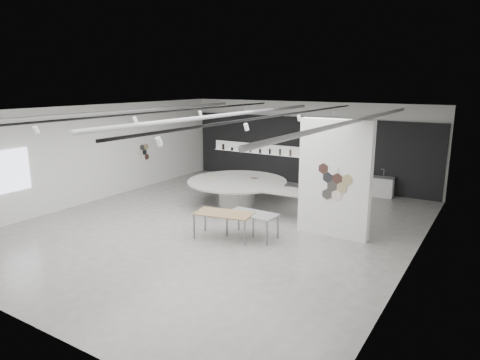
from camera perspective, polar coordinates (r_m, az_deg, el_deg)
The scene contains 7 objects.
room at distance 13.93m, azimuth -2.93°, elevation 2.22°, with size 12.02×14.02×3.82m.
back_wall_display at distance 20.01m, azimuth 8.57°, elevation 3.83°, with size 11.80×0.27×3.10m.
partition_column at distance 13.24m, azimuth 12.50°, elevation 0.16°, with size 2.20×0.38×3.60m.
display_island at distance 16.46m, azimuth -0.19°, elevation -1.21°, with size 5.04×4.02×0.98m.
sample_table_wood at distance 12.96m, azimuth -2.18°, elevation -4.65°, with size 1.85×1.18×0.80m.
sample_table_stone at distance 13.03m, azimuth 1.65°, elevation -4.71°, with size 1.53×0.79×0.78m.
kitchen_counter at distance 18.75m, azimuth 17.64°, elevation -0.78°, with size 1.48×0.65×1.14m.
Camera 1 is at (7.75, -11.21, 4.66)m, focal length 32.00 mm.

